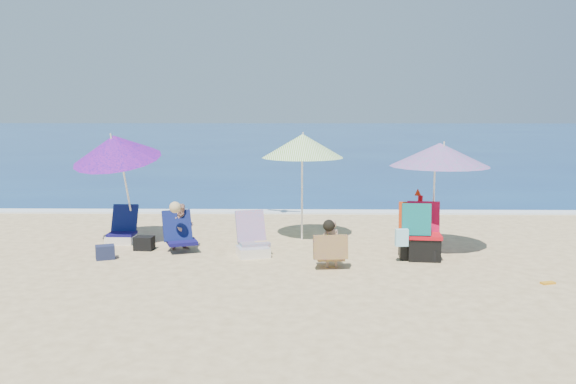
{
  "coord_description": "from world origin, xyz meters",
  "views": [
    {
      "loc": [
        -0.12,
        -9.56,
        2.6
      ],
      "look_at": [
        -0.3,
        1.0,
        1.1
      ],
      "focal_mm": 37.47,
      "sensor_mm": 36.0,
      "label": 1
    }
  ],
  "objects_px": {
    "camp_chair_left": "(424,242)",
    "chair_rainbow": "(253,243)",
    "chair_navy": "(122,233)",
    "person_center": "(331,245)",
    "umbrella_striped": "(303,146)",
    "umbrella_turquoise": "(440,155)",
    "furled_umbrella": "(419,218)",
    "person_left": "(181,227)",
    "umbrella_blue": "(116,148)",
    "camp_chair_right": "(414,238)"
  },
  "relations": [
    {
      "from": "camp_chair_left",
      "to": "camp_chair_right",
      "type": "relative_size",
      "value": 0.98
    },
    {
      "from": "furled_umbrella",
      "to": "chair_navy",
      "type": "xyz_separation_m",
      "value": [
        -5.59,
        0.65,
        -0.44
      ]
    },
    {
      "from": "camp_chair_left",
      "to": "camp_chair_right",
      "type": "bearing_deg",
      "value": 164.43
    },
    {
      "from": "furled_umbrella",
      "to": "person_center",
      "type": "bearing_deg",
      "value": -144.99
    },
    {
      "from": "chair_navy",
      "to": "camp_chair_right",
      "type": "bearing_deg",
      "value": -11.9
    },
    {
      "from": "chair_rainbow",
      "to": "person_left",
      "type": "xyz_separation_m",
      "value": [
        -1.32,
        0.3,
        0.23
      ]
    },
    {
      "from": "umbrella_blue",
      "to": "person_left",
      "type": "bearing_deg",
      "value": -20.06
    },
    {
      "from": "chair_navy",
      "to": "umbrella_blue",
      "type": "bearing_deg",
      "value": -98.66
    },
    {
      "from": "chair_rainbow",
      "to": "camp_chair_left",
      "type": "bearing_deg",
      "value": -5.28
    },
    {
      "from": "chair_navy",
      "to": "chair_rainbow",
      "type": "xyz_separation_m",
      "value": [
        2.6,
        -0.91,
        0.01
      ]
    },
    {
      "from": "camp_chair_left",
      "to": "chair_rainbow",
      "type": "bearing_deg",
      "value": 174.72
    },
    {
      "from": "umbrella_blue",
      "to": "chair_navy",
      "type": "height_order",
      "value": "umbrella_blue"
    },
    {
      "from": "camp_chair_right",
      "to": "camp_chair_left",
      "type": "bearing_deg",
      "value": -15.57
    },
    {
      "from": "furled_umbrella",
      "to": "camp_chair_right",
      "type": "distance_m",
      "value": 0.58
    },
    {
      "from": "camp_chair_right",
      "to": "person_center",
      "type": "height_order",
      "value": "camp_chair_right"
    },
    {
      "from": "umbrella_striped",
      "to": "chair_rainbow",
      "type": "height_order",
      "value": "umbrella_striped"
    },
    {
      "from": "umbrella_striped",
      "to": "furled_umbrella",
      "type": "relative_size",
      "value": 1.86
    },
    {
      "from": "camp_chair_left",
      "to": "person_left",
      "type": "bearing_deg",
      "value": 172.37
    },
    {
      "from": "umbrella_striped",
      "to": "umbrella_turquoise",
      "type": "bearing_deg",
      "value": -22.76
    },
    {
      "from": "person_center",
      "to": "umbrella_striped",
      "type": "bearing_deg",
      "value": 102.02
    },
    {
      "from": "umbrella_turquoise",
      "to": "furled_umbrella",
      "type": "bearing_deg",
      "value": 165.91
    },
    {
      "from": "umbrella_turquoise",
      "to": "camp_chair_right",
      "type": "distance_m",
      "value": 1.54
    },
    {
      "from": "chair_rainbow",
      "to": "furled_umbrella",
      "type": "bearing_deg",
      "value": 4.91
    },
    {
      "from": "person_center",
      "to": "camp_chair_right",
      "type": "bearing_deg",
      "value": 24.3
    },
    {
      "from": "umbrella_striped",
      "to": "person_center",
      "type": "xyz_separation_m",
      "value": [
        0.45,
        -2.09,
        -1.46
      ]
    },
    {
      "from": "camp_chair_left",
      "to": "furled_umbrella",
      "type": "bearing_deg",
      "value": 87.88
    },
    {
      "from": "umbrella_striped",
      "to": "chair_navy",
      "type": "bearing_deg",
      "value": -175.41
    },
    {
      "from": "furled_umbrella",
      "to": "chair_rainbow",
      "type": "distance_m",
      "value": 3.03
    },
    {
      "from": "camp_chair_left",
      "to": "umbrella_blue",
      "type": "bearing_deg",
      "value": 169.38
    },
    {
      "from": "camp_chair_left",
      "to": "person_left",
      "type": "height_order",
      "value": "camp_chair_left"
    },
    {
      "from": "umbrella_blue",
      "to": "person_left",
      "type": "distance_m",
      "value": 1.97
    },
    {
      "from": "umbrella_turquoise",
      "to": "chair_rainbow",
      "type": "distance_m",
      "value": 3.66
    },
    {
      "from": "person_center",
      "to": "umbrella_turquoise",
      "type": "bearing_deg",
      "value": 28.87
    },
    {
      "from": "umbrella_turquoise",
      "to": "umbrella_blue",
      "type": "height_order",
      "value": "umbrella_blue"
    },
    {
      "from": "camp_chair_right",
      "to": "person_left",
      "type": "height_order",
      "value": "camp_chair_right"
    },
    {
      "from": "chair_rainbow",
      "to": "camp_chair_left",
      "type": "height_order",
      "value": "camp_chair_left"
    },
    {
      "from": "umbrella_blue",
      "to": "furled_umbrella",
      "type": "xyz_separation_m",
      "value": [
        5.61,
        -0.52,
        -1.22
      ]
    },
    {
      "from": "furled_umbrella",
      "to": "camp_chair_right",
      "type": "height_order",
      "value": "furled_umbrella"
    },
    {
      "from": "furled_umbrella",
      "to": "umbrella_striped",
      "type": "bearing_deg",
      "value": 156.05
    },
    {
      "from": "umbrella_striped",
      "to": "furled_umbrella",
      "type": "xyz_separation_m",
      "value": [
        2.1,
        -0.93,
        -1.23
      ]
    },
    {
      "from": "umbrella_turquoise",
      "to": "camp_chair_left",
      "type": "xyz_separation_m",
      "value": [
        -0.33,
        -0.45,
        -1.47
      ]
    },
    {
      "from": "furled_umbrella",
      "to": "camp_chair_left",
      "type": "xyz_separation_m",
      "value": [
        -0.02,
        -0.53,
        -0.33
      ]
    },
    {
      "from": "umbrella_blue",
      "to": "person_center",
      "type": "bearing_deg",
      "value": -22.95
    },
    {
      "from": "umbrella_blue",
      "to": "person_left",
      "type": "height_order",
      "value": "umbrella_blue"
    },
    {
      "from": "camp_chair_right",
      "to": "furled_umbrella",
      "type": "bearing_deg",
      "value": 70.66
    },
    {
      "from": "camp_chair_right",
      "to": "person_left",
      "type": "bearing_deg",
      "value": 172.67
    },
    {
      "from": "umbrella_striped",
      "to": "person_center",
      "type": "relative_size",
      "value": 2.63
    },
    {
      "from": "chair_navy",
      "to": "person_center",
      "type": "height_order",
      "value": "person_center"
    },
    {
      "from": "chair_navy",
      "to": "camp_chair_left",
      "type": "relative_size",
      "value": 0.72
    },
    {
      "from": "umbrella_blue",
      "to": "chair_rainbow",
      "type": "distance_m",
      "value": 3.19
    }
  ]
}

